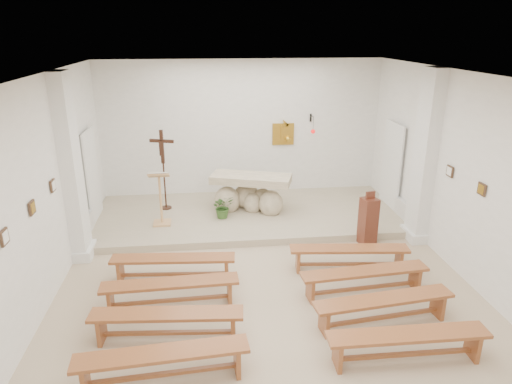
{
  "coord_description": "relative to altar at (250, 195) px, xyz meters",
  "views": [
    {
      "loc": [
        -0.96,
        -6.27,
        4.15
      ],
      "look_at": [
        -0.04,
        1.6,
        1.32
      ],
      "focal_mm": 32.0,
      "sensor_mm": 36.0,
      "label": 1
    }
  ],
  "objects": [
    {
      "name": "ground",
      "position": [
        -0.06,
        -3.64,
        -0.51
      ],
      "size": [
        7.0,
        10.0,
        0.0
      ],
      "primitive_type": "cube",
      "color": "tan",
      "rests_on": "ground"
    },
    {
      "name": "wall_left",
      "position": [
        -3.55,
        -3.64,
        1.24
      ],
      "size": [
        0.02,
        10.0,
        3.5
      ],
      "primitive_type": "cube",
      "color": "white",
      "rests_on": "ground"
    },
    {
      "name": "wall_right",
      "position": [
        3.43,
        -3.64,
        1.24
      ],
      "size": [
        0.02,
        10.0,
        3.5
      ],
      "primitive_type": "cube",
      "color": "white",
      "rests_on": "ground"
    },
    {
      "name": "wall_back",
      "position": [
        -0.06,
        1.35,
        1.24
      ],
      "size": [
        7.0,
        0.02,
        3.5
      ],
      "primitive_type": "cube",
      "color": "white",
      "rests_on": "ground"
    },
    {
      "name": "ceiling",
      "position": [
        -0.06,
        -3.64,
        2.98
      ],
      "size": [
        7.0,
        10.0,
        0.02
      ],
      "primitive_type": "cube",
      "color": "silver",
      "rests_on": "wall_back"
    },
    {
      "name": "sanctuary_platform",
      "position": [
        -0.06,
        -0.14,
        -0.44
      ],
      "size": [
        6.98,
        3.0,
        0.15
      ],
      "primitive_type": "cube",
      "color": "tan",
      "rests_on": "ground"
    },
    {
      "name": "pilaster_left",
      "position": [
        -3.43,
        -1.64,
        1.24
      ],
      "size": [
        0.26,
        0.55,
        3.5
      ],
      "primitive_type": "cube",
      "color": "white",
      "rests_on": "ground"
    },
    {
      "name": "pilaster_right",
      "position": [
        3.31,
        -1.64,
        1.24
      ],
      "size": [
        0.26,
        0.55,
        3.5
      ],
      "primitive_type": "cube",
      "color": "white",
      "rests_on": "ground"
    },
    {
      "name": "gold_wall_relief",
      "position": [
        0.99,
        1.32,
        1.14
      ],
      "size": [
        0.55,
        0.04,
        0.55
      ],
      "primitive_type": "cube",
      "color": "gold",
      "rests_on": "wall_back"
    },
    {
      "name": "sanctuary_lamp",
      "position": [
        1.69,
        1.06,
        1.3
      ],
      "size": [
        0.11,
        0.36,
        0.44
      ],
      "color": "black",
      "rests_on": "wall_back"
    },
    {
      "name": "station_frame_left_front",
      "position": [
        -3.53,
        -4.44,
        1.21
      ],
      "size": [
        0.03,
        0.2,
        0.2
      ],
      "primitive_type": "cube",
      "color": "#432D1D",
      "rests_on": "wall_left"
    },
    {
      "name": "station_frame_left_mid",
      "position": [
        -3.53,
        -3.44,
        1.21
      ],
      "size": [
        0.03,
        0.2,
        0.2
      ],
      "primitive_type": "cube",
      "color": "#432D1D",
      "rests_on": "wall_left"
    },
    {
      "name": "station_frame_left_rear",
      "position": [
        -3.53,
        -2.44,
        1.21
      ],
      "size": [
        0.03,
        0.2,
        0.2
      ],
      "primitive_type": "cube",
      "color": "#432D1D",
      "rests_on": "wall_left"
    },
    {
      "name": "station_frame_right_mid",
      "position": [
        3.41,
        -3.44,
        1.21
      ],
      "size": [
        0.03,
        0.2,
        0.2
      ],
      "primitive_type": "cube",
      "color": "#432D1D",
      "rests_on": "wall_right"
    },
    {
      "name": "station_frame_right_rear",
      "position": [
        3.41,
        -2.44,
        1.21
      ],
      "size": [
        0.03,
        0.2,
        0.2
      ],
      "primitive_type": "cube",
      "color": "#432D1D",
      "rests_on": "wall_right"
    },
    {
      "name": "radiator_left",
      "position": [
        -3.49,
        -0.94,
        -0.24
      ],
      "size": [
        0.1,
        0.85,
        0.52
      ],
      "primitive_type": "cube",
      "color": "silver",
      "rests_on": "ground"
    },
    {
      "name": "radiator_right",
      "position": [
        3.37,
        -0.94,
        -0.24
      ],
      "size": [
        0.1,
        0.85,
        0.52
      ],
      "primitive_type": "cube",
      "color": "silver",
      "rests_on": "ground"
    },
    {
      "name": "altar",
      "position": [
        0.0,
        0.0,
        0.0
      ],
      "size": [
        1.95,
        1.24,
        0.94
      ],
      "rotation": [
        0.0,
        0.0,
        -0.32
      ],
      "color": "beige",
      "rests_on": "sanctuary_platform"
    },
    {
      "name": "lectern",
      "position": [
        -1.99,
        -0.6,
        0.25
      ],
      "size": [
        0.45,
        0.38,
        1.23
      ],
      "rotation": [
        0.0,
        0.0,
        0.01
      ],
      "color": "tan",
      "rests_on": "sanctuary_platform"
    },
    {
      "name": "crucifix_stand",
      "position": [
        -1.97,
        0.33,
        0.73
      ],
      "size": [
        0.56,
        0.25,
        1.89
      ],
      "rotation": [
        0.0,
        0.0,
        -0.3
      ],
      "color": "#341B10",
      "rests_on": "sanctuary_platform"
    },
    {
      "name": "potted_plant",
      "position": [
        -0.66,
        -0.39,
        -0.1
      ],
      "size": [
        0.58,
        0.54,
        0.52
      ],
      "primitive_type": "imported",
      "rotation": [
        0.0,
        0.0,
        0.32
      ],
      "color": "#315622",
      "rests_on": "sanctuary_platform"
    },
    {
      "name": "donation_pedestal",
      "position": [
        2.22,
        -1.74,
        -0.01
      ],
      "size": [
        0.36,
        0.36,
        1.13
      ],
      "rotation": [
        0.0,
        0.0,
        0.22
      ],
      "color": "#552518",
      "rests_on": "ground"
    },
    {
      "name": "bench_left_front",
      "position": [
        -1.63,
        -2.77,
        -0.17
      ],
      "size": [
        2.15,
        0.51,
        0.45
      ],
      "rotation": [
        0.0,
        0.0,
        -0.08
      ],
      "color": "brown",
      "rests_on": "ground"
    },
    {
      "name": "bench_right_front",
      "position": [
        1.51,
        -2.77,
        -0.17
      ],
      "size": [
        2.16,
        0.56,
        0.45
      ],
      "rotation": [
        0.0,
        0.0,
        -0.11
      ],
      "color": "brown",
      "rests_on": "ground"
    },
    {
      "name": "bench_left_second",
      "position": [
        -1.63,
        -3.6,
        -0.17
      ],
      "size": [
        2.14,
        0.4,
        0.45
      ],
      "rotation": [
        0.0,
        0.0,
        0.03
      ],
      "color": "brown",
      "rests_on": "ground"
    },
    {
      "name": "bench_right_second",
      "position": [
        1.51,
        -3.6,
        -0.17
      ],
      "size": [
        2.15,
        0.51,
        0.45
      ],
      "rotation": [
        0.0,
        0.0,
        0.08
      ],
      "color": "brown",
      "rests_on": "ground"
    },
    {
      "name": "bench_left_third",
      "position": [
        -1.63,
        -4.42,
        -0.17
      ],
      "size": [
        2.15,
        0.52,
        0.45
      ],
      "rotation": [
        0.0,
        0.0,
        -0.09
      ],
      "color": "brown",
      "rests_on": "ground"
    },
    {
      "name": "bench_right_third",
      "position": [
        1.51,
        -4.42,
        -0.17
      ],
      "size": [
        2.16,
        0.58,
        0.45
      ],
      "rotation": [
        0.0,
        0.0,
        0.12
      ],
      "color": "brown",
      "rests_on": "ground"
    },
    {
      "name": "bench_left_fourth",
      "position": [
        -1.63,
        -5.24,
        -0.17
      ],
      "size": [
        2.15,
        0.49,
        0.45
      ],
      "rotation": [
        0.0,
        0.0,
        0.07
      ],
      "color": "brown",
      "rests_on": "ground"
    },
    {
      "name": "bench_right_fourth",
      "position": [
        1.51,
        -5.24,
        -0.17
      ],
      "size": [
        2.14,
        0.37,
        0.45
      ],
      "rotation": [
        0.0,
        0.0,
        -0.02
      ],
      "color": "brown",
      "rests_on": "ground"
    }
  ]
}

